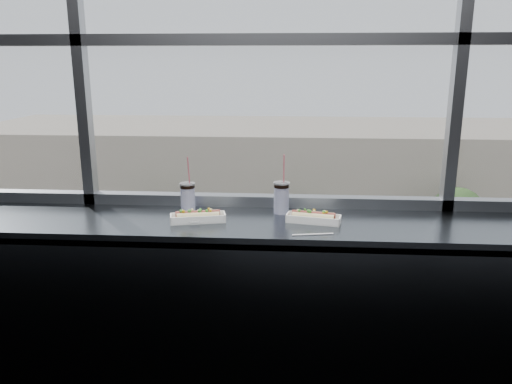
# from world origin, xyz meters

# --- Properties ---
(wall_back_lower) EXTENTS (6.00, 0.00, 6.00)m
(wall_back_lower) POSITION_xyz_m (0.00, 1.50, 0.55)
(wall_back_lower) COLOR black
(wall_back_lower) RESTS_ON ground
(counter) EXTENTS (6.00, 0.55, 0.06)m
(counter) POSITION_xyz_m (0.00, 1.23, 1.07)
(counter) COLOR #555C63
(counter) RESTS_ON ground
(counter_fascia) EXTENTS (6.00, 0.04, 1.04)m
(counter_fascia) POSITION_xyz_m (0.00, 0.97, 0.55)
(counter_fascia) COLOR #555C63
(counter_fascia) RESTS_ON ground
(hotdog_tray_left) EXTENTS (0.29, 0.15, 0.07)m
(hotdog_tray_left) POSITION_xyz_m (-0.32, 1.18, 1.13)
(hotdog_tray_left) COLOR white
(hotdog_tray_left) RESTS_ON counter
(hotdog_tray_right) EXTENTS (0.28, 0.14, 0.07)m
(hotdog_tray_right) POSITION_xyz_m (0.26, 1.21, 1.13)
(hotdog_tray_right) COLOR white
(hotdog_tray_right) RESTS_ON counter
(soda_cup_left) EXTENTS (0.08, 0.08, 0.31)m
(soda_cup_left) POSITION_xyz_m (-0.40, 1.34, 1.19)
(soda_cup_left) COLOR white
(soda_cup_left) RESTS_ON counter
(soda_cup_right) EXTENTS (0.09, 0.09, 0.32)m
(soda_cup_right) POSITION_xyz_m (0.10, 1.37, 1.19)
(soda_cup_right) COLOR white
(soda_cup_right) RESTS_ON counter
(loose_straw) EXTENTS (0.19, 0.04, 0.01)m
(loose_straw) POSITION_xyz_m (0.25, 1.02, 1.10)
(loose_straw) COLOR white
(loose_straw) RESTS_ON counter
(wrapper) EXTENTS (0.11, 0.08, 0.03)m
(wrapper) POSITION_xyz_m (-0.35, 1.17, 1.11)
(wrapper) COLOR silver
(wrapper) RESTS_ON counter
(plaza_ground) EXTENTS (120.00, 120.00, 0.00)m
(plaza_ground) POSITION_xyz_m (0.00, 45.00, -11.00)
(plaza_ground) COLOR #B0A491
(plaza_ground) RESTS_ON ground
(street_asphalt) EXTENTS (80.00, 10.00, 0.06)m
(street_asphalt) POSITION_xyz_m (0.00, 21.50, -10.97)
(street_asphalt) COLOR black
(street_asphalt) RESTS_ON plaza_ground
(far_sidewalk) EXTENTS (80.00, 6.00, 0.04)m
(far_sidewalk) POSITION_xyz_m (0.00, 29.50, -10.98)
(far_sidewalk) COLOR #B0A491
(far_sidewalk) RESTS_ON plaza_ground
(far_building) EXTENTS (50.00, 14.00, 8.00)m
(far_building) POSITION_xyz_m (0.00, 39.50, -7.00)
(far_building) COLOR #9F9382
(far_building) RESTS_ON plaza_ground
(car_near_d) EXTENTS (3.39, 6.61, 2.11)m
(car_near_d) POSITION_xyz_m (7.36, 17.50, -9.88)
(car_near_d) COLOR #AFAFAF
(car_near_d) RESTS_ON street_asphalt
(car_far_c) EXTENTS (3.35, 6.44, 2.05)m
(car_far_c) POSITION_xyz_m (11.94, 25.50, -9.91)
(car_far_c) COLOR #FFF5CC
(car_far_c) RESTS_ON street_asphalt
(car_far_a) EXTENTS (3.32, 7.01, 2.28)m
(car_far_a) POSITION_xyz_m (-10.02, 25.50, -9.80)
(car_far_a) COLOR black
(car_far_a) RESTS_ON street_asphalt
(car_near_c) EXTENTS (3.21, 7.01, 2.29)m
(car_near_c) POSITION_xyz_m (-1.48, 17.50, -9.79)
(car_near_c) COLOR maroon
(car_near_c) RESTS_ON street_asphalt
(car_near_b) EXTENTS (3.17, 6.96, 2.28)m
(car_near_b) POSITION_xyz_m (-8.94, 17.50, -9.80)
(car_near_b) COLOR #373130
(car_near_b) RESTS_ON street_asphalt
(car_far_b) EXTENTS (2.64, 5.92, 1.95)m
(car_far_b) POSITION_xyz_m (3.11, 25.50, -9.97)
(car_far_b) COLOR maroon
(car_far_b) RESTS_ON street_asphalt
(pedestrian_d) EXTENTS (0.93, 0.70, 2.09)m
(pedestrian_d) POSITION_xyz_m (8.73, 28.65, -9.91)
(pedestrian_d) COLOR #66605B
(pedestrian_d) RESTS_ON far_sidewalk
(pedestrian_c) EXTENTS (0.70, 0.94, 2.11)m
(pedestrian_c) POSITION_xyz_m (3.05, 29.12, -9.90)
(pedestrian_c) COLOR #66605B
(pedestrian_c) RESTS_ON far_sidewalk
(pedestrian_b) EXTENTS (0.65, 0.87, 1.95)m
(pedestrian_b) POSITION_xyz_m (0.07, 29.98, -9.99)
(pedestrian_b) COLOR #66605B
(pedestrian_b) RESTS_ON far_sidewalk
(tree_left) EXTENTS (2.97, 2.97, 4.64)m
(tree_left) POSITION_xyz_m (-8.90, 29.50, -7.85)
(tree_left) COLOR #47382B
(tree_left) RESTS_ON far_sidewalk
(tree_center) EXTENTS (3.00, 3.00, 4.68)m
(tree_center) POSITION_xyz_m (0.77, 29.50, -7.82)
(tree_center) COLOR #47382B
(tree_center) RESTS_ON far_sidewalk
(tree_right) EXTENTS (3.47, 3.47, 5.42)m
(tree_right) POSITION_xyz_m (10.59, 29.50, -7.32)
(tree_right) COLOR #47382B
(tree_right) RESTS_ON far_sidewalk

